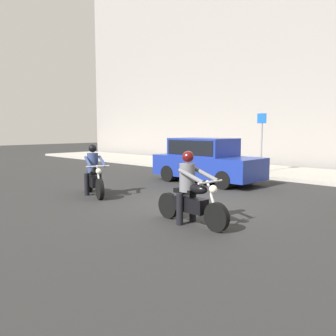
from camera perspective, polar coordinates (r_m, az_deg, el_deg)
The scene contains 6 objects.
ground_plane at distance 10.14m, azimuth 3.66°, elevation -5.58°, with size 80.00×80.00×0.00m, color #292929.
sidewalk_slab at distance 16.95m, azimuth 21.55°, elevation -1.00°, with size 40.00×4.40×0.14m, color #A8A399.
motorcycle_with_rider_denim_blue at distance 11.39m, azimuth -11.72°, elevation -1.08°, with size 1.96×0.95×1.60m.
motorcycle_with_rider_gray at distance 7.79m, azimuth 3.60°, elevation -4.28°, with size 2.07×0.70×1.60m.
parked_sedan_cobalt_blue at distance 13.90m, azimuth 6.05°, elevation 1.27°, with size 4.29×1.82×1.72m.
street_sign_post at distance 16.68m, azimuth 14.67°, elevation 4.89°, with size 0.44×0.08×2.66m.
Camera 1 is at (6.45, -7.55, 2.07)m, focal length 38.30 mm.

